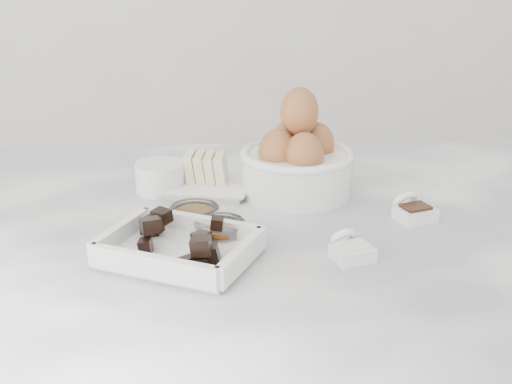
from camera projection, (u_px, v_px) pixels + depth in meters
marble_slab at (242, 240)px, 0.99m from camera, size 1.20×0.80×0.04m
chocolate_dish at (179, 244)px, 0.88m from camera, size 0.22×0.20×0.05m
butter_plate at (208, 177)px, 1.12m from camera, size 0.16×0.16×0.06m
sugar_ramekin at (160, 176)px, 1.11m from camera, size 0.08×0.08×0.05m
egg_bowl at (297, 161)px, 1.09m from camera, size 0.18×0.18×0.17m
honey_bowl at (194, 216)px, 0.98m from camera, size 0.07×0.07×0.03m
zest_bowl at (220, 230)px, 0.94m from camera, size 0.07×0.07×0.03m
vanilla_spoon at (413, 210)px, 1.01m from camera, size 0.06×0.07×0.04m
salt_spoon at (350, 249)px, 0.89m from camera, size 0.06×0.07×0.04m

